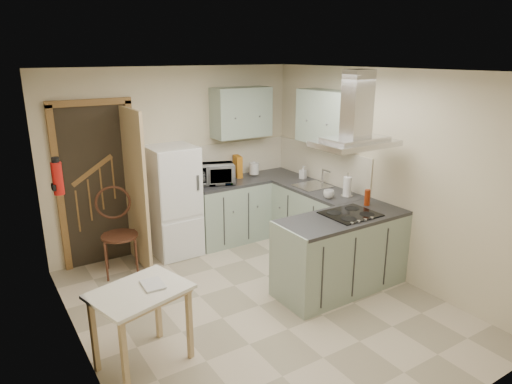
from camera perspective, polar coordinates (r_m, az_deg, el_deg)
floor at (r=5.17m, az=0.37°, el=-14.00°), size 4.20×4.20×0.00m
ceiling at (r=4.43m, az=0.43°, el=14.92°), size 4.20×4.20×0.00m
back_wall at (r=6.45m, az=-9.89°, el=4.09°), size 3.60×0.00×3.60m
left_wall at (r=4.01m, az=-21.72°, el=-4.83°), size 0.00×4.20×4.20m
right_wall at (r=5.80m, az=15.47°, el=2.27°), size 0.00×4.20×4.20m
doorway at (r=6.14m, az=-19.14°, el=0.82°), size 1.10×0.12×2.10m
fridge at (r=6.24m, az=-10.26°, el=-1.14°), size 0.60×0.60×1.50m
counter_back at (r=6.69m, az=-3.33°, el=-2.36°), size 1.08×0.60×0.90m
counter_right at (r=6.61m, az=5.95°, el=-2.67°), size 0.60×1.95×0.90m
splashback at (r=6.88m, az=-2.44°, el=4.27°), size 1.68×0.02×0.50m
wall_cabinet_back at (r=6.62m, az=-1.86°, el=9.93°), size 0.85×0.35×0.70m
wall_cabinet_right at (r=6.15m, az=8.88°, el=9.20°), size 0.35×0.90×0.70m
peninsula at (r=5.41m, az=10.66°, el=-7.46°), size 1.55×0.65×0.90m
hob at (r=5.30m, az=11.71°, el=-2.70°), size 0.58×0.50×0.01m
extractor_hood at (r=5.09m, az=12.26°, el=5.96°), size 0.90×0.55×0.10m
sink at (r=6.34m, az=7.05°, el=0.77°), size 0.45×0.40×0.01m
fire_extinguisher at (r=4.80m, az=-23.56°, el=1.56°), size 0.10×0.10×0.32m
drop_leaf_table at (r=4.26m, az=-14.00°, el=-16.11°), size 0.91×0.77×0.73m
bentwood_chair at (r=5.89m, az=-16.69°, el=-5.28°), size 0.55×0.55×1.00m
microwave at (r=6.41m, az=-5.09°, el=2.27°), size 0.59×0.49×0.28m
kettle at (r=6.83m, az=-0.26°, el=2.96°), size 0.17×0.17×0.21m
cereal_box at (r=6.75m, az=-2.30°, el=3.22°), size 0.13×0.22×0.32m
soap_bottle at (r=6.69m, az=5.90°, el=2.46°), size 0.11×0.11×0.19m
paper_towel at (r=5.93m, az=11.34°, el=0.69°), size 0.14×0.14×0.27m
cup at (r=5.83m, az=9.09°, el=-0.27°), size 0.15×0.15×0.11m
red_bottle at (r=5.64m, az=13.73°, el=-0.67°), size 0.08×0.08×0.19m
book at (r=4.07m, az=-14.00°, el=-10.91°), size 0.19×0.25×0.11m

